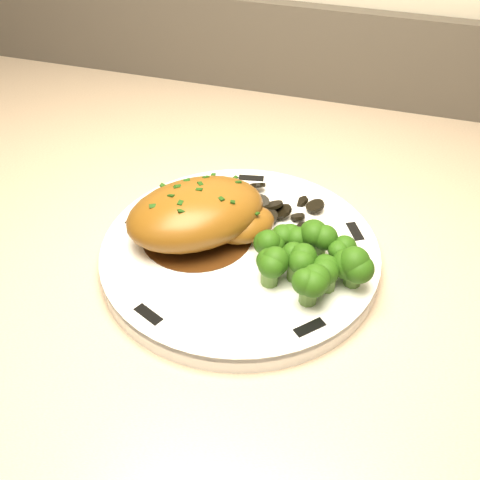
# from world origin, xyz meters

# --- Properties ---
(plate) EXTENTS (0.34, 0.34, 0.02)m
(plate) POSITION_xyz_m (-0.03, 1.64, 0.94)
(plate) COLOR white
(plate) RESTS_ON counter
(rim_accent_0) EXTENTS (0.02, 0.03, 0.00)m
(rim_accent_0) POSITION_xyz_m (0.06, 1.70, 0.95)
(rim_accent_0) COLOR black
(rim_accent_0) RESTS_ON plate
(rim_accent_1) EXTENTS (0.03, 0.01, 0.00)m
(rim_accent_1) POSITION_xyz_m (-0.06, 1.75, 0.95)
(rim_accent_1) COLOR black
(rim_accent_1) RESTS_ON plate
(rim_accent_2) EXTENTS (0.01, 0.03, 0.00)m
(rim_accent_2) POSITION_xyz_m (-0.14, 1.66, 0.95)
(rim_accent_2) COLOR black
(rim_accent_2) RESTS_ON plate
(rim_accent_3) EXTENTS (0.03, 0.02, 0.00)m
(rim_accent_3) POSITION_xyz_m (-0.08, 1.54, 0.95)
(rim_accent_3) COLOR black
(rim_accent_3) RESTS_ON plate
(rim_accent_4) EXTENTS (0.03, 0.03, 0.00)m
(rim_accent_4) POSITION_xyz_m (0.05, 1.57, 0.95)
(rim_accent_4) COLOR black
(rim_accent_4) RESTS_ON plate
(gravy_pool) EXTENTS (0.11, 0.11, 0.00)m
(gravy_pool) POSITION_xyz_m (-0.08, 1.65, 0.95)
(gravy_pool) COLOR #3E1F0B
(gravy_pool) RESTS_ON plate
(chicken_breast) EXTENTS (0.16, 0.15, 0.05)m
(chicken_breast) POSITION_xyz_m (-0.07, 1.65, 0.98)
(chicken_breast) COLOR brown
(chicken_breast) RESTS_ON plate
(mushroom_pile) EXTENTS (0.08, 0.06, 0.02)m
(mushroom_pile) POSITION_xyz_m (-0.02, 1.70, 0.96)
(mushroom_pile) COLOR black
(mushroom_pile) RESTS_ON plate
(broccoli_florets) EXTENTS (0.10, 0.08, 0.03)m
(broccoli_florets) POSITION_xyz_m (0.03, 1.63, 0.97)
(broccoli_florets) COLOR #5B8538
(broccoli_florets) RESTS_ON plate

